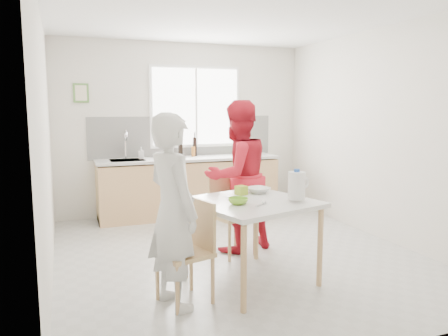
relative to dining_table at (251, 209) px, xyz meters
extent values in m
plane|color=#B7B7B2|center=(0.18, 0.82, -0.73)|extent=(4.50, 4.50, 0.00)
plane|color=silver|center=(0.18, 3.07, 0.62)|extent=(4.00, 0.00, 4.00)
plane|color=silver|center=(0.18, -1.43, 0.62)|extent=(4.00, 0.00, 4.00)
plane|color=silver|center=(-1.82, 0.82, 0.62)|extent=(0.00, 4.50, 4.50)
plane|color=silver|center=(2.18, 0.82, 0.62)|extent=(0.00, 4.50, 4.50)
plane|color=white|center=(0.18, 0.82, 1.97)|extent=(4.50, 4.50, 0.00)
cube|color=white|center=(0.38, 3.06, 0.97)|extent=(1.50, 0.03, 1.30)
cube|color=white|center=(0.38, 3.04, 0.97)|extent=(1.40, 0.02, 1.20)
cube|color=white|center=(0.38, 3.03, 0.97)|extent=(0.03, 0.03, 1.20)
cube|color=white|center=(0.18, 3.06, 0.50)|extent=(3.00, 0.02, 0.65)
cube|color=#598C3F|center=(-1.37, 3.06, 1.17)|extent=(0.22, 0.02, 0.28)
cube|color=beige|center=(-1.37, 3.05, 1.17)|extent=(0.16, 0.01, 0.22)
cube|color=#DCBB76|center=(0.18, 2.77, -0.30)|extent=(2.80, 0.60, 0.86)
cube|color=#3F3326|center=(0.18, 2.77, -0.68)|extent=(2.80, 0.54, 0.10)
cube|color=silver|center=(0.18, 2.77, 0.17)|extent=(2.84, 0.64, 0.04)
cube|color=#A5A5AA|center=(-0.77, 2.77, 0.18)|extent=(0.50, 0.40, 0.03)
cylinder|color=silver|center=(-0.77, 2.93, 0.37)|extent=(0.02, 0.02, 0.36)
torus|color=silver|center=(-0.77, 2.86, 0.55)|extent=(0.02, 0.18, 0.18)
cube|color=silver|center=(0.00, 0.00, 0.06)|extent=(1.30, 1.30, 0.04)
cylinder|color=#DCBB76|center=(-0.32, -0.57, -0.35)|extent=(0.05, 0.05, 0.75)
cylinder|color=#DCBB76|center=(-0.57, 0.32, -0.35)|extent=(0.05, 0.05, 0.75)
cylinder|color=#DCBB76|center=(0.57, -0.32, -0.35)|extent=(0.05, 0.05, 0.75)
cylinder|color=#DCBB76|center=(0.32, 0.57, -0.35)|extent=(0.05, 0.05, 0.75)
cube|color=#DCBB76|center=(-0.72, -0.20, -0.29)|extent=(0.51, 0.51, 0.04)
cube|color=#DCBB76|center=(-0.54, -0.15, -0.05)|extent=(0.13, 0.38, 0.43)
cylinder|color=#DCBB76|center=(-0.94, -0.08, -0.52)|extent=(0.04, 0.04, 0.42)
cylinder|color=#DCBB76|center=(-0.84, -0.42, -0.52)|extent=(0.04, 0.04, 0.42)
cylinder|color=#DCBB76|center=(-0.60, 0.01, -0.52)|extent=(0.04, 0.04, 0.42)
cylinder|color=#DCBB76|center=(-0.50, -0.33, -0.52)|extent=(0.04, 0.04, 0.42)
cube|color=#DCBB76|center=(0.13, 0.82, -0.27)|extent=(0.52, 0.52, 0.04)
cube|color=#DCBB76|center=(0.08, 1.00, -0.03)|extent=(0.40, 0.14, 0.44)
cylinder|color=#DCBB76|center=(0.01, 0.59, -0.51)|extent=(0.04, 0.04, 0.43)
cylinder|color=#DCBB76|center=(0.36, 0.69, -0.51)|extent=(0.04, 0.04, 0.43)
cylinder|color=#DCBB76|center=(-0.09, 0.94, -0.51)|extent=(0.04, 0.04, 0.43)
cylinder|color=#DCBB76|center=(0.26, 1.04, -0.51)|extent=(0.04, 0.04, 0.43)
imported|color=silver|center=(-0.83, -0.23, 0.10)|extent=(0.55, 0.69, 1.66)
imported|color=red|center=(0.25, 0.96, 0.16)|extent=(1.01, 0.88, 1.78)
imported|color=#7ABD2B|center=(-0.18, -0.10, 0.11)|extent=(0.23, 0.23, 0.06)
imported|color=white|center=(0.22, 0.32, 0.11)|extent=(0.29, 0.29, 0.06)
cylinder|color=white|center=(0.38, -0.18, 0.24)|extent=(0.16, 0.16, 0.26)
cylinder|color=blue|center=(0.38, -0.18, 0.38)|extent=(0.05, 0.05, 0.03)
torus|color=white|center=(0.47, -0.18, 0.26)|extent=(0.13, 0.06, 0.12)
cube|color=#9CBC2B|center=(0.02, 0.30, 0.13)|extent=(0.12, 0.12, 0.09)
cylinder|color=#A5A5AA|center=(-0.02, -0.23, 0.09)|extent=(0.14, 0.10, 0.01)
cube|color=#86D230|center=(1.16, 2.70, 0.20)|extent=(0.41, 0.34, 0.01)
cylinder|color=black|center=(0.07, 2.87, 0.35)|extent=(0.07, 0.07, 0.32)
cylinder|color=black|center=(0.32, 2.94, 0.34)|extent=(0.07, 0.07, 0.30)
cylinder|color=#965920|center=(0.27, 2.85, 0.27)|extent=(0.06, 0.06, 0.16)
imported|color=#999999|center=(-0.56, 2.82, 0.28)|extent=(0.10, 0.10, 0.18)
camera|label=1|loc=(-1.68, -3.73, 0.97)|focal=35.00mm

